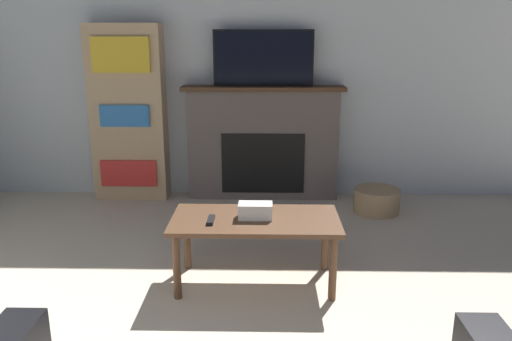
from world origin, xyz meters
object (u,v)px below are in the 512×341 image
fireplace (263,142)px  bookshelf (129,113)px  tv (263,58)px  storage_basket (377,200)px  coffee_table (255,227)px

fireplace → bookshelf: bookshelf is taller
tv → storage_basket: size_ratio=2.26×
coffee_table → tv: bearing=88.8°
bookshelf → storage_basket: bearing=-9.7°
tv → fireplace: bearing=90.0°
fireplace → bookshelf: (-1.33, -0.02, 0.29)m
tv → storage_basket: 1.72m
fireplace → storage_basket: (1.07, -0.43, -0.46)m
fireplace → coffee_table: fireplace is taller
coffee_table → storage_basket: 1.82m
fireplace → tv: 0.83m
fireplace → tv: tv is taller
bookshelf → storage_basket: (2.40, -0.41, -0.75)m
tv → coffee_table: 2.08m
tv → coffee_table: tv is taller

